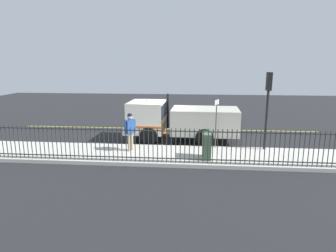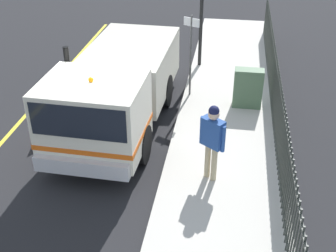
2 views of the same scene
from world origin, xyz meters
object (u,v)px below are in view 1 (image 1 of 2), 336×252
worker_standing (130,128)px  utility_cabinet (207,146)px  work_truck (176,119)px  traffic_cone (163,127)px  street_sign (216,117)px  traffic_light_near (268,95)px

worker_standing → utility_cabinet: bearing=-67.2°
work_truck → traffic_cone: bearing=29.0°
traffic_cone → worker_standing: bearing=-13.7°
worker_standing → utility_cabinet: 3.71m
work_truck → street_sign: 2.77m
traffic_cone → work_truck: bearing=27.1°
utility_cabinet → street_sign: 2.04m
traffic_light_near → traffic_cone: bearing=52.1°
traffic_cone → street_sign: bearing=40.6°
traffic_light_near → traffic_cone: size_ratio=5.00×
worker_standing → street_sign: 4.21m
traffic_light_near → street_sign: (-0.08, -2.37, -1.11)m
work_truck → traffic_light_near: size_ratio=1.69×
street_sign → utility_cabinet: bearing=-16.4°
worker_standing → street_sign: (-0.92, 4.09, 0.41)m
utility_cabinet → traffic_light_near: bearing=119.7°
work_truck → worker_standing: bearing=145.1°
work_truck → traffic_cone: size_ratio=8.44×
traffic_cone → utility_cabinet: bearing=25.5°
utility_cabinet → worker_standing: bearing=-102.7°
utility_cabinet → street_sign: bearing=163.6°
worker_standing → utility_cabinet: worker_standing is taller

